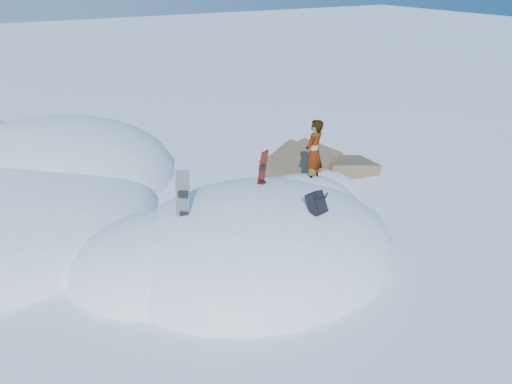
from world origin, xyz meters
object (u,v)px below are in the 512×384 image
snowboard_red (262,177)px  backpack (317,203)px  snowboard_dark (183,206)px  person (314,153)px

snowboard_red → backpack: snowboard_red is taller
snowboard_red → snowboard_dark: size_ratio=0.88×
backpack → person: bearing=44.1°
snowboard_dark → backpack: snowboard_dark is taller
snowboard_red → snowboard_dark: 2.27m
backpack → snowboard_dark: bearing=137.4°
snowboard_dark → backpack: 3.00m
snowboard_dark → person: 3.96m
snowboard_red → person: bearing=-20.3°
snowboard_red → snowboard_dark: snowboard_red is taller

